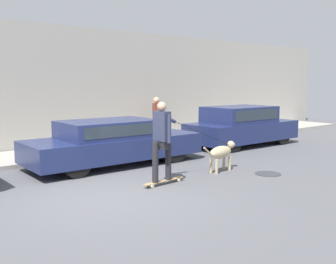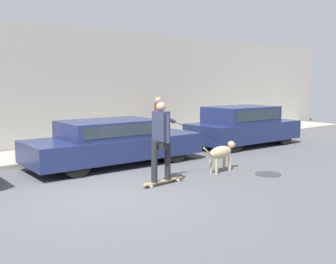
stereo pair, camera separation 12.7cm
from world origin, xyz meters
name	(u,v)px [view 1 (the left image)]	position (x,y,z in m)	size (l,w,h in m)	color
ground_plane	(107,196)	(0.00, 0.00, 0.00)	(36.00, 36.00, 0.00)	#545459
back_wall	(6,88)	(0.00, 5.78, 1.98)	(32.00, 0.30, 3.95)	#ADA89E
sidewalk_curb	(24,158)	(0.00, 4.53, 0.06)	(30.00, 2.16, 0.11)	#A39E93
parked_car_1	(113,143)	(1.58, 2.35, 0.59)	(4.61, 1.79, 1.18)	black
parked_car_2	(241,126)	(6.65, 2.35, 0.66)	(4.07, 1.75, 1.34)	black
dog	(221,153)	(3.19, 0.04, 0.46)	(1.27, 0.43, 0.70)	tan
skateboarder	(162,138)	(1.32, -0.04, 1.00)	(2.78, 0.53, 1.74)	beige
pedestrian_with_bag	(157,116)	(4.86, 4.76, 0.94)	(0.43, 0.68, 1.51)	brown
manhole_cover	(268,174)	(3.84, -0.84, 0.01)	(0.60, 0.60, 0.01)	#38383D
fire_hydrant	(178,139)	(4.51, 3.19, 0.33)	(0.18, 0.18, 0.63)	gold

